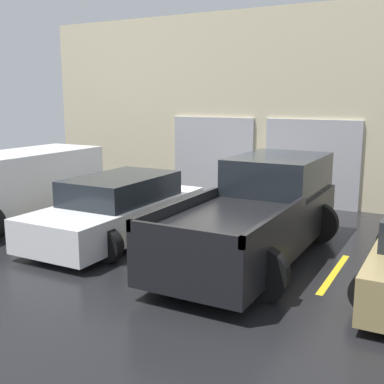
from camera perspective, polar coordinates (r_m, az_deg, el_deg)
name	(u,v)px	position (r m, az deg, el deg)	size (l,w,h in m)	color
ground_plane	(223,224)	(11.96, 3.72, -3.84)	(28.00, 28.00, 0.00)	black
shophouse_building	(271,108)	(14.61, 9.35, 9.75)	(15.74, 0.68, 5.59)	beige
pickup_truck	(259,212)	(9.57, 7.95, -2.38)	(2.54, 5.49, 1.86)	black
sedan_white	(120,209)	(10.84, -8.57, -1.99)	(2.26, 4.69, 1.38)	white
van_right	(17,184)	(12.89, -20.00, 0.86)	(2.24, 4.62, 1.73)	white
parking_stripe_left	(66,228)	(11.97, -14.66, -4.16)	(0.12, 2.20, 0.01)	gold
parking_stripe_centre	(181,247)	(10.14, -1.35, -6.57)	(0.12, 2.20, 0.01)	gold
parking_stripe_right	(334,273)	(9.08, 16.49, -9.21)	(0.12, 2.20, 0.01)	gold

